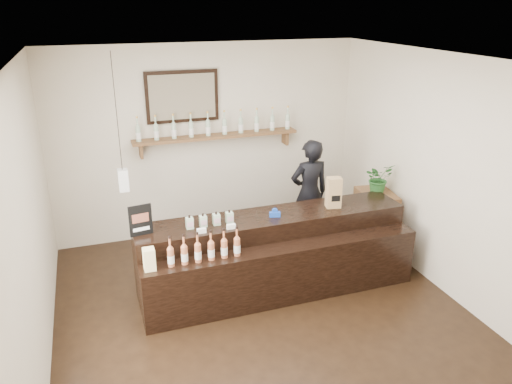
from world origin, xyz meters
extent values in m
plane|color=black|center=(0.00, 0.00, 0.00)|extent=(5.00, 5.00, 0.00)
plane|color=beige|center=(0.00, 2.50, 1.40)|extent=(4.50, 0.00, 4.50)
plane|color=beige|center=(0.00, -2.50, 1.40)|extent=(4.50, 0.00, 4.50)
plane|color=beige|center=(-2.25, 0.00, 1.40)|extent=(0.00, 5.00, 5.00)
plane|color=beige|center=(2.25, 0.00, 1.40)|extent=(0.00, 5.00, 5.00)
plane|color=white|center=(0.00, 0.00, 2.80)|extent=(5.00, 5.00, 0.00)
cube|color=brown|center=(0.10, 2.37, 1.50)|extent=(2.40, 0.25, 0.04)
cube|color=brown|center=(-0.98, 2.40, 1.38)|extent=(0.04, 0.20, 0.20)
cube|color=brown|center=(1.18, 2.40, 1.38)|extent=(0.04, 0.20, 0.20)
cube|color=black|center=(-0.35, 2.47, 2.08)|extent=(1.02, 0.04, 0.72)
cube|color=#4A3D2F|center=(-0.35, 2.44, 2.08)|extent=(0.92, 0.01, 0.62)
cube|color=white|center=(-1.30, 1.60, 1.25)|extent=(0.12, 0.12, 0.28)
cylinder|color=black|center=(-1.30, 1.60, 2.09)|extent=(0.01, 0.01, 1.41)
cylinder|color=#ADC7A7|center=(-1.00, 2.37, 1.62)|extent=(0.07, 0.07, 0.20)
cone|color=#ADC7A7|center=(-1.00, 2.37, 1.75)|extent=(0.07, 0.07, 0.05)
cylinder|color=#ADC7A7|center=(-1.00, 2.37, 1.81)|extent=(0.02, 0.02, 0.07)
cylinder|color=gold|center=(-1.00, 2.37, 1.86)|extent=(0.03, 0.03, 0.02)
cylinder|color=white|center=(-1.00, 2.37, 1.60)|extent=(0.07, 0.07, 0.09)
cylinder|color=#ADC7A7|center=(-0.76, 2.37, 1.62)|extent=(0.07, 0.07, 0.20)
cone|color=#ADC7A7|center=(-0.76, 2.37, 1.75)|extent=(0.07, 0.07, 0.05)
cylinder|color=#ADC7A7|center=(-0.76, 2.37, 1.81)|extent=(0.02, 0.02, 0.07)
cylinder|color=gold|center=(-0.76, 2.37, 1.86)|extent=(0.03, 0.03, 0.02)
cylinder|color=white|center=(-0.76, 2.37, 1.60)|extent=(0.07, 0.07, 0.09)
cylinder|color=#ADC7A7|center=(-0.51, 2.37, 1.62)|extent=(0.07, 0.07, 0.20)
cone|color=#ADC7A7|center=(-0.51, 2.37, 1.75)|extent=(0.07, 0.07, 0.05)
cylinder|color=#ADC7A7|center=(-0.51, 2.37, 1.81)|extent=(0.02, 0.02, 0.07)
cylinder|color=gold|center=(-0.51, 2.37, 1.86)|extent=(0.03, 0.03, 0.02)
cylinder|color=white|center=(-0.51, 2.37, 1.60)|extent=(0.07, 0.07, 0.09)
cylinder|color=#ADC7A7|center=(-0.27, 2.37, 1.62)|extent=(0.07, 0.07, 0.20)
cone|color=#ADC7A7|center=(-0.27, 2.37, 1.75)|extent=(0.07, 0.07, 0.05)
cylinder|color=#ADC7A7|center=(-0.27, 2.37, 1.81)|extent=(0.02, 0.02, 0.07)
cylinder|color=gold|center=(-0.27, 2.37, 1.86)|extent=(0.03, 0.03, 0.02)
cylinder|color=white|center=(-0.27, 2.37, 1.60)|extent=(0.07, 0.07, 0.09)
cylinder|color=#ADC7A7|center=(-0.02, 2.37, 1.62)|extent=(0.07, 0.07, 0.20)
cone|color=#ADC7A7|center=(-0.02, 2.37, 1.75)|extent=(0.07, 0.07, 0.05)
cylinder|color=#ADC7A7|center=(-0.02, 2.37, 1.81)|extent=(0.02, 0.02, 0.07)
cylinder|color=gold|center=(-0.02, 2.37, 1.86)|extent=(0.03, 0.03, 0.02)
cylinder|color=white|center=(-0.02, 2.37, 1.60)|extent=(0.07, 0.07, 0.09)
cylinder|color=#ADC7A7|center=(0.22, 2.37, 1.62)|extent=(0.07, 0.07, 0.20)
cone|color=#ADC7A7|center=(0.22, 2.37, 1.75)|extent=(0.07, 0.07, 0.05)
cylinder|color=#ADC7A7|center=(0.22, 2.37, 1.81)|extent=(0.02, 0.02, 0.07)
cylinder|color=gold|center=(0.22, 2.37, 1.86)|extent=(0.03, 0.03, 0.02)
cylinder|color=white|center=(0.22, 2.37, 1.60)|extent=(0.07, 0.07, 0.09)
cylinder|color=#ADC7A7|center=(0.47, 2.37, 1.62)|extent=(0.07, 0.07, 0.20)
cone|color=#ADC7A7|center=(0.47, 2.37, 1.75)|extent=(0.07, 0.07, 0.05)
cylinder|color=#ADC7A7|center=(0.47, 2.37, 1.81)|extent=(0.02, 0.02, 0.07)
cylinder|color=gold|center=(0.47, 2.37, 1.86)|extent=(0.03, 0.03, 0.02)
cylinder|color=white|center=(0.47, 2.37, 1.60)|extent=(0.07, 0.07, 0.09)
cylinder|color=#ADC7A7|center=(0.71, 2.37, 1.62)|extent=(0.07, 0.07, 0.20)
cone|color=#ADC7A7|center=(0.71, 2.37, 1.75)|extent=(0.07, 0.07, 0.05)
cylinder|color=#ADC7A7|center=(0.71, 2.37, 1.81)|extent=(0.02, 0.02, 0.07)
cylinder|color=gold|center=(0.71, 2.37, 1.86)|extent=(0.03, 0.03, 0.02)
cylinder|color=white|center=(0.71, 2.37, 1.60)|extent=(0.07, 0.07, 0.09)
cylinder|color=#ADC7A7|center=(0.96, 2.37, 1.62)|extent=(0.07, 0.07, 0.20)
cone|color=#ADC7A7|center=(0.96, 2.37, 1.75)|extent=(0.07, 0.07, 0.05)
cylinder|color=#ADC7A7|center=(0.96, 2.37, 1.81)|extent=(0.02, 0.02, 0.07)
cylinder|color=gold|center=(0.96, 2.37, 1.86)|extent=(0.03, 0.03, 0.02)
cylinder|color=white|center=(0.96, 2.37, 1.60)|extent=(0.07, 0.07, 0.09)
cylinder|color=#ADC7A7|center=(1.20, 2.37, 1.62)|extent=(0.07, 0.07, 0.20)
cone|color=#ADC7A7|center=(1.20, 2.37, 1.75)|extent=(0.07, 0.07, 0.05)
cylinder|color=#ADC7A7|center=(1.20, 2.37, 1.81)|extent=(0.02, 0.02, 0.07)
cylinder|color=gold|center=(1.20, 2.37, 1.86)|extent=(0.03, 0.03, 0.02)
cylinder|color=white|center=(1.20, 2.37, 1.60)|extent=(0.07, 0.07, 0.09)
cube|color=black|center=(0.34, 0.70, 0.46)|extent=(3.31, 0.60, 0.92)
cube|color=black|center=(0.34, 0.26, 0.35)|extent=(3.31, 0.31, 0.70)
cube|color=white|center=(-0.58, 0.49, 0.95)|extent=(0.10, 0.04, 0.05)
cube|color=white|center=(-0.24, 0.49, 0.95)|extent=(0.10, 0.04, 0.05)
cube|color=#FCE59A|center=(-1.20, 0.26, 0.76)|extent=(0.12, 0.12, 0.12)
cube|color=#FCE59A|center=(-1.20, 0.26, 0.88)|extent=(0.12, 0.12, 0.12)
cube|color=#ADC7A7|center=(-0.68, 0.65, 0.99)|extent=(0.08, 0.08, 0.13)
cube|color=#CC9FAC|center=(-0.68, 0.61, 0.99)|extent=(0.07, 0.00, 0.06)
cylinder|color=black|center=(-0.68, 0.65, 1.06)|extent=(0.02, 0.02, 0.03)
cube|color=#ADC7A7|center=(-0.52, 0.65, 0.99)|extent=(0.08, 0.08, 0.13)
cube|color=#CC9FAC|center=(-0.52, 0.61, 0.99)|extent=(0.07, 0.00, 0.06)
cylinder|color=black|center=(-0.52, 0.65, 1.06)|extent=(0.02, 0.02, 0.03)
cube|color=#ADC7A7|center=(-0.37, 0.65, 0.99)|extent=(0.08, 0.08, 0.13)
cube|color=#CC9FAC|center=(-0.37, 0.61, 0.99)|extent=(0.07, 0.00, 0.06)
cylinder|color=black|center=(-0.37, 0.65, 1.06)|extent=(0.02, 0.02, 0.03)
cube|color=#ADC7A7|center=(-0.21, 0.65, 0.99)|extent=(0.08, 0.08, 0.13)
cube|color=#CC9FAC|center=(-0.21, 0.61, 0.99)|extent=(0.07, 0.00, 0.06)
cylinder|color=black|center=(-0.21, 0.65, 1.06)|extent=(0.02, 0.02, 0.03)
cylinder|color=#B8633E|center=(-0.97, 0.26, 0.80)|extent=(0.07, 0.07, 0.20)
cone|color=#B8633E|center=(-0.97, 0.26, 0.93)|extent=(0.07, 0.07, 0.05)
cylinder|color=#B8633E|center=(-0.97, 0.26, 0.99)|extent=(0.02, 0.02, 0.07)
cylinder|color=black|center=(-0.97, 0.26, 1.04)|extent=(0.03, 0.03, 0.02)
cylinder|color=white|center=(-0.97, 0.26, 0.78)|extent=(0.07, 0.07, 0.09)
cylinder|color=#B8633E|center=(-0.83, 0.26, 0.80)|extent=(0.07, 0.07, 0.20)
cone|color=#B8633E|center=(-0.83, 0.26, 0.93)|extent=(0.07, 0.07, 0.05)
cylinder|color=#B8633E|center=(-0.83, 0.26, 0.99)|extent=(0.02, 0.02, 0.07)
cylinder|color=black|center=(-0.83, 0.26, 1.04)|extent=(0.03, 0.03, 0.02)
cylinder|color=white|center=(-0.83, 0.26, 0.78)|extent=(0.07, 0.07, 0.09)
cylinder|color=#B8633E|center=(-0.68, 0.26, 0.80)|extent=(0.07, 0.07, 0.20)
cone|color=#B8633E|center=(-0.68, 0.26, 0.93)|extent=(0.07, 0.07, 0.05)
cylinder|color=#B8633E|center=(-0.68, 0.26, 0.99)|extent=(0.02, 0.02, 0.07)
cylinder|color=black|center=(-0.68, 0.26, 1.04)|extent=(0.03, 0.03, 0.02)
cylinder|color=white|center=(-0.68, 0.26, 0.78)|extent=(0.07, 0.07, 0.09)
cylinder|color=#B8633E|center=(-0.53, 0.26, 0.80)|extent=(0.07, 0.07, 0.20)
cone|color=#B8633E|center=(-0.53, 0.26, 0.93)|extent=(0.07, 0.07, 0.05)
cylinder|color=#B8633E|center=(-0.53, 0.26, 0.99)|extent=(0.02, 0.02, 0.07)
cylinder|color=black|center=(-0.53, 0.26, 1.04)|extent=(0.03, 0.03, 0.02)
cylinder|color=white|center=(-0.53, 0.26, 0.78)|extent=(0.07, 0.07, 0.09)
cylinder|color=#B8633E|center=(-0.39, 0.26, 0.80)|extent=(0.07, 0.07, 0.20)
cone|color=#B8633E|center=(-0.39, 0.26, 0.93)|extent=(0.07, 0.07, 0.05)
cylinder|color=#B8633E|center=(-0.39, 0.26, 0.99)|extent=(0.02, 0.02, 0.07)
cylinder|color=black|center=(-0.39, 0.26, 1.04)|extent=(0.03, 0.03, 0.02)
cylinder|color=white|center=(-0.39, 0.26, 0.78)|extent=(0.07, 0.07, 0.09)
cylinder|color=#B8633E|center=(-0.24, 0.26, 0.80)|extent=(0.07, 0.07, 0.20)
cone|color=#B8633E|center=(-0.24, 0.26, 0.93)|extent=(0.07, 0.07, 0.05)
cylinder|color=#B8633E|center=(-0.24, 0.26, 0.99)|extent=(0.02, 0.02, 0.07)
cylinder|color=black|center=(-0.24, 0.26, 1.04)|extent=(0.03, 0.03, 0.02)
cylinder|color=white|center=(-0.24, 0.26, 0.78)|extent=(0.07, 0.07, 0.09)
cube|color=black|center=(-1.21, 0.65, 1.10)|extent=(0.25, 0.06, 0.35)
cube|color=brown|center=(-1.21, 0.64, 1.13)|extent=(0.18, 0.03, 0.10)
cube|color=white|center=(-1.21, 0.64, 1.00)|extent=(0.18, 0.03, 0.04)
cube|color=#A3824F|center=(1.13, 0.68, 1.12)|extent=(0.20, 0.16, 0.39)
cube|color=black|center=(1.13, 0.62, 1.06)|extent=(0.11, 0.02, 0.08)
cube|color=#1740A6|center=(0.34, 0.64, 0.95)|extent=(0.14, 0.08, 0.06)
cylinder|color=#1740A6|center=(0.34, 0.64, 1.00)|extent=(0.07, 0.04, 0.07)
cube|color=brown|center=(2.00, 1.05, 0.44)|extent=(0.51, 0.65, 0.87)
imported|color=#276227|center=(2.00, 1.05, 1.08)|extent=(0.41, 0.37, 0.41)
imported|color=black|center=(1.21, 1.55, 0.88)|extent=(0.65, 0.43, 1.76)
camera|label=1|loc=(-1.63, -4.42, 3.33)|focal=35.00mm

